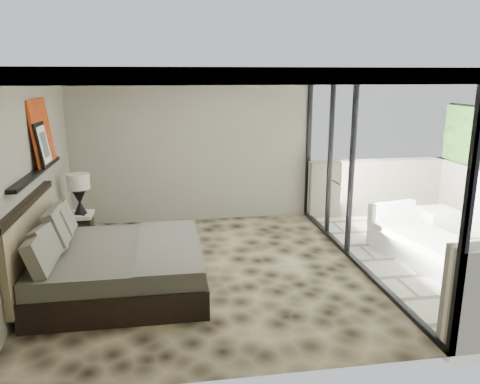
{
  "coord_description": "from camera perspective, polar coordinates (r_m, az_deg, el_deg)",
  "views": [
    {
      "loc": [
        -0.49,
        -6.25,
        2.74
      ],
      "look_at": [
        0.56,
        0.4,
        1.05
      ],
      "focal_mm": 35.0,
      "sensor_mm": 36.0,
      "label": 1
    }
  ],
  "objects": [
    {
      "name": "floor",
      "position": [
        6.84,
        -4.2,
        -9.56
      ],
      "size": [
        5.0,
        5.0,
        0.0
      ],
      "primitive_type": "plane",
      "color": "black",
      "rests_on": "ground"
    },
    {
      "name": "ceiling",
      "position": [
        6.27,
        -4.67,
        14.51
      ],
      "size": [
        4.5,
        5.0,
        0.02
      ],
      "primitive_type": "cube",
      "color": "silver",
      "rests_on": "back_wall"
    },
    {
      "name": "back_wall",
      "position": [
        8.85,
        -5.77,
        5.32
      ],
      "size": [
        4.5,
        0.02,
        2.8
      ],
      "primitive_type": "cube",
      "color": "gray",
      "rests_on": "floor"
    },
    {
      "name": "left_wall",
      "position": [
        6.62,
        -24.13,
        1.18
      ],
      "size": [
        0.02,
        5.0,
        2.8
      ],
      "primitive_type": "cube",
      "color": "gray",
      "rests_on": "floor"
    },
    {
      "name": "glass_wall",
      "position": [
        6.95,
        14.4,
        2.54
      ],
      "size": [
        0.08,
        5.0,
        2.8
      ],
      "primitive_type": "cube",
      "color": "white",
      "rests_on": "floor"
    },
    {
      "name": "terrace_slab",
      "position": [
        8.05,
        23.69,
        -7.49
      ],
      "size": [
        3.0,
        5.0,
        0.12
      ],
      "primitive_type": "cube",
      "color": "beige",
      "rests_on": "ground"
    },
    {
      "name": "picture_ledge",
      "position": [
        6.68,
        -23.5,
        2.23
      ],
      "size": [
        0.12,
        2.2,
        0.05
      ],
      "primitive_type": "cube",
      "color": "black",
      "rests_on": "left_wall"
    },
    {
      "name": "bed",
      "position": [
        6.34,
        -15.25,
        -8.55
      ],
      "size": [
        2.17,
        2.1,
        1.2
      ],
      "color": "black",
      "rests_on": "floor"
    },
    {
      "name": "nightstand",
      "position": [
        8.25,
        -18.97,
        -4.39
      ],
      "size": [
        0.6,
        0.6,
        0.46
      ],
      "primitive_type": "cube",
      "rotation": [
        0.0,
        0.0,
        0.37
      ],
      "color": "black",
      "rests_on": "floor"
    },
    {
      "name": "table_lamp",
      "position": [
        8.04,
        -19.07,
        0.42
      ],
      "size": [
        0.37,
        0.37,
        0.67
      ],
      "color": "black",
      "rests_on": "nightstand"
    },
    {
      "name": "abstract_canvas",
      "position": [
        7.08,
        -23.06,
        6.78
      ],
      "size": [
        0.13,
        0.9,
        0.9
      ],
      "primitive_type": "cube",
      "rotation": [
        0.0,
        -0.1,
        0.0
      ],
      "color": "#A60E11",
      "rests_on": "picture_ledge"
    },
    {
      "name": "framed_print",
      "position": [
        6.88,
        -22.9,
        5.36
      ],
      "size": [
        0.11,
        0.5,
        0.6
      ],
      "primitive_type": "cube",
      "rotation": [
        0.0,
        -0.14,
        0.0
      ],
      "color": "black",
      "rests_on": "picture_ledge"
    },
    {
      "name": "ottoman",
      "position": [
        8.59,
        22.92,
        -3.71
      ],
      "size": [
        0.57,
        0.57,
        0.55
      ],
      "primitive_type": "cube",
      "rotation": [
        0.0,
        0.0,
        0.02
      ],
      "color": "white",
      "rests_on": "terrace_slab"
    },
    {
      "name": "lounger",
      "position": [
        7.77,
        21.29,
        -5.9
      ],
      "size": [
        1.2,
        1.88,
        0.68
      ],
      "rotation": [
        0.0,
        0.0,
        0.2
      ],
      "color": "white",
      "rests_on": "terrace_slab"
    }
  ]
}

